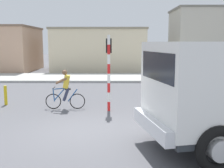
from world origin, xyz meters
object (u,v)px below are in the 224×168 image
traffic_light_pole (109,62)px  car_red_near (203,77)px  bollard_far (6,95)px  cyclist (65,89)px  pedestrian_near_kerb (181,75)px

traffic_light_pole → car_red_near: 7.65m
traffic_light_pole → car_red_near: traffic_light_pole is taller
traffic_light_pole → bollard_far: traffic_light_pole is taller
cyclist → traffic_light_pole: bearing=-7.8°
cyclist → traffic_light_pole: (1.90, -0.26, 1.20)m
car_red_near → pedestrian_near_kerb: 1.39m
cyclist → pedestrian_near_kerb: 8.46m
cyclist → car_red_near: cyclist is taller
traffic_light_pole → car_red_near: (5.60, 5.06, -1.25)m
pedestrian_near_kerb → car_red_near: bearing=-34.5°
pedestrian_near_kerb → cyclist: bearing=-138.6°
bollard_far → car_red_near: bearing=21.1°
cyclist → traffic_light_pole: traffic_light_pole is taller
traffic_light_pole → bollard_far: (-4.83, 1.03, -1.62)m
cyclist → traffic_light_pole: size_ratio=0.54×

